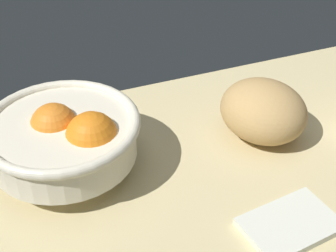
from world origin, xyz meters
TOP-DOWN VIEW (x-y plane):
  - ground_plane at (0.00, 0.00)cm, footprint 82.22×53.55cm
  - fruit_bowl at (24.00, -8.02)cm, footprint 23.39×23.39cm
  - bread_loaf at (-7.90, -4.85)cm, footprint 17.92×18.77cm
  - napkin_folded at (-1.18, 14.77)cm, footprint 13.76×10.12cm

SIDE VIEW (x-z plane):
  - ground_plane at x=0.00cm, z-range -3.00..0.00cm
  - napkin_folded at x=-1.18cm, z-range 0.00..1.07cm
  - bread_loaf at x=-7.90cm, z-range 0.00..9.79cm
  - fruit_bowl at x=24.00cm, z-range 0.70..11.97cm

